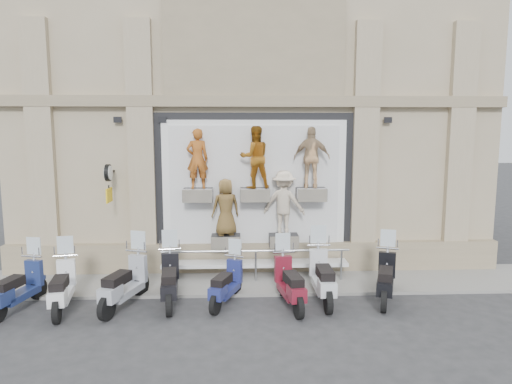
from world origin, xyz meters
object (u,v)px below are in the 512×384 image
scooter_d (169,270)px  clock_sign_bracket (109,178)px  scooter_f (290,273)px  scooter_b (62,277)px  scooter_c (124,273)px  scooter_h (386,268)px  guard_rail (256,267)px  scooter_e (226,275)px  scooter_a (17,277)px  scooter_g (323,267)px

scooter_d → clock_sign_bracket: bearing=128.8°
scooter_f → scooter_b: bearing=171.2°
scooter_c → scooter_h: (6.14, 0.15, -0.03)m
guard_rail → scooter_e: bearing=-117.9°
scooter_c → scooter_f: 3.81m
clock_sign_bracket → scooter_a: (-1.56, -2.06, -2.02)m
guard_rail → clock_sign_bracket: bearing=173.2°
scooter_a → scooter_f: (6.18, -0.02, 0.02)m
scooter_c → scooter_e: scooter_c is taller
scooter_d → scooter_e: scooter_d is taller
scooter_a → scooter_e: bearing=14.1°
clock_sign_bracket → scooter_d: clock_sign_bracket is taller
clock_sign_bracket → scooter_g: (5.44, -1.78, -1.95)m
scooter_e → scooter_h: bearing=21.8°
guard_rail → scooter_h: bearing=-24.0°
scooter_g → scooter_f: bearing=-159.6°
scooter_g → scooter_h: bearing=-1.3°
scooter_e → scooter_f: size_ratio=0.90×
scooter_c → scooter_h: scooter_c is taller
guard_rail → scooter_b: 4.76m
scooter_e → scooter_h: (3.81, 0.05, 0.09)m
scooter_a → scooter_c: size_ratio=0.94×
scooter_b → scooter_c: bearing=-5.0°
guard_rail → scooter_b: scooter_b is taller
scooter_f → scooter_g: size_ratio=0.94×
scooter_c → scooter_g: 4.63m
clock_sign_bracket → scooter_h: 7.47m
scooter_d → scooter_h: bearing=-6.8°
scooter_g → scooter_e: bearing=-176.7°
scooter_g → scooter_h: scooter_g is taller
scooter_h → scooter_b: bearing=-157.4°
guard_rail → scooter_b: (-4.45, -1.65, 0.33)m
scooter_c → scooter_d: bearing=27.7°
scooter_h → clock_sign_bracket: bearing=-174.4°
guard_rail → scooter_h: scooter_h is taller
guard_rail → scooter_a: 5.69m
scooter_b → scooter_g: size_ratio=0.93×
scooter_d → scooter_g: bearing=-6.1°
scooter_c → scooter_g: (4.63, 0.20, 0.02)m
guard_rail → scooter_c: scooter_c is taller
scooter_g → clock_sign_bracket: bearing=162.5°
scooter_a → scooter_c: (2.37, 0.07, 0.05)m
clock_sign_bracket → scooter_g: clock_sign_bracket is taller
scooter_a → scooter_d: 3.38m
scooter_a → scooter_h: 8.52m
guard_rail → scooter_c: 3.46m
guard_rail → scooter_h: size_ratio=2.54×
scooter_d → scooter_f: (2.80, -0.27, -0.02)m
clock_sign_bracket → scooter_h: size_ratio=0.51×
scooter_g → scooter_c: bearing=-176.8°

